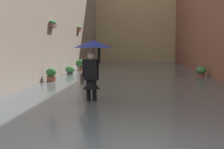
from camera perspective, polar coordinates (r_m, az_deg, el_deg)
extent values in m
plane|color=gray|center=(18.16, 3.82, -0.40)|extent=(68.77, 68.77, 0.00)
cube|color=#515B60|center=(18.15, 3.82, -0.13)|extent=(8.72, 33.51, 0.17)
cube|color=brown|center=(15.78, -10.61, 8.63)|extent=(0.20, 0.70, 0.18)
ellipsoid|color=#428947|center=(15.79, -10.62, 9.21)|extent=(0.28, 0.76, 0.24)
cube|color=#9E563D|center=(22.66, -5.88, 7.99)|extent=(0.20, 0.70, 0.18)
ellipsoid|color=#428947|center=(22.67, -5.88, 8.39)|extent=(0.28, 0.76, 0.24)
cube|color=tan|center=(33.05, 4.29, 13.05)|extent=(11.52, 1.80, 12.61)
cube|color=#2D2319|center=(9.26, -4.22, -5.43)|extent=(0.15, 0.26, 0.10)
cylinder|color=black|center=(9.20, -4.24, -3.05)|extent=(0.14, 0.14, 0.68)
cube|color=#2D2319|center=(9.20, -3.16, -5.49)|extent=(0.15, 0.26, 0.10)
cylinder|color=black|center=(9.14, -3.17, -3.09)|extent=(0.14, 0.14, 0.68)
cube|color=black|center=(9.10, -3.73, 0.86)|extent=(0.41, 0.29, 0.58)
cone|color=black|center=(9.14, -3.72, -1.71)|extent=(0.58, 0.58, 0.28)
sphere|color=#DBB293|center=(9.08, -3.75, 3.33)|extent=(0.21, 0.21, 0.21)
cylinder|color=black|center=(9.01, -2.36, 3.45)|extent=(0.10, 0.10, 0.44)
cylinder|color=black|center=(9.17, -5.09, 1.21)|extent=(0.10, 0.10, 0.48)
cylinder|color=black|center=(9.06, -3.39, 4.12)|extent=(0.02, 0.02, 0.45)
cone|color=navy|center=(9.06, -3.40, 5.54)|extent=(1.11, 1.11, 0.22)
cylinder|color=black|center=(9.06, -3.40, 6.43)|extent=(0.01, 0.01, 0.08)
cube|color=beige|center=(9.21, -5.58, -0.79)|extent=(0.11, 0.29, 0.32)
torus|color=beige|center=(9.19, -5.60, 0.94)|extent=(0.08, 0.30, 0.30)
cylinder|color=#9E563D|center=(14.50, -10.88, -1.11)|extent=(0.40, 0.40, 0.38)
torus|color=brown|center=(14.48, -10.89, -0.36)|extent=(0.44, 0.44, 0.04)
ellipsoid|color=#2D7033|center=(14.46, -10.90, 0.40)|extent=(0.45, 0.45, 0.39)
cylinder|color=#9E563D|center=(20.74, -5.69, 0.77)|extent=(0.40, 0.40, 0.36)
torus|color=brown|center=(20.73, -5.70, 1.27)|extent=(0.43, 0.43, 0.04)
ellipsoid|color=#2D7033|center=(20.71, -5.70, 1.99)|extent=(0.61, 0.61, 0.53)
cylinder|color=#66605B|center=(17.87, -7.57, -0.12)|extent=(0.34, 0.34, 0.25)
torus|color=#56524E|center=(17.86, -7.58, 0.27)|extent=(0.38, 0.38, 0.04)
ellipsoid|color=#428947|center=(17.85, -7.58, 0.92)|extent=(0.52, 0.52, 0.40)
cylinder|color=brown|center=(17.02, 15.73, -0.40)|extent=(0.34, 0.34, 0.33)
torus|color=brown|center=(17.00, 15.75, 0.15)|extent=(0.38, 0.38, 0.04)
ellipsoid|color=#428947|center=(16.99, 15.76, 0.79)|extent=(0.53, 0.53, 0.38)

